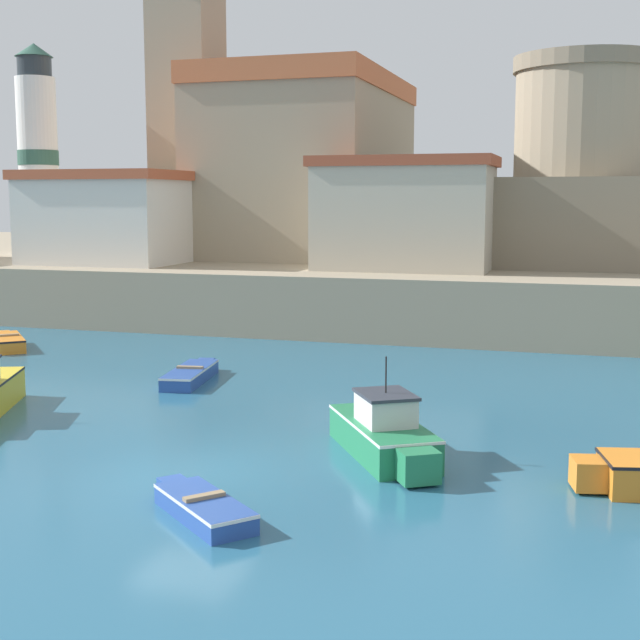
# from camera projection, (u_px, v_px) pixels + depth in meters

# --- Properties ---
(ground_plane) EXTENTS (200.00, 200.00, 0.00)m
(ground_plane) POSITION_uv_depth(u_px,v_px,m) (190.00, 471.00, 20.80)
(ground_plane) COLOR #28607F
(quay_seawall) EXTENTS (120.00, 40.00, 2.87)m
(quay_seawall) POSITION_uv_depth(u_px,v_px,m) (450.00, 274.00, 57.37)
(quay_seawall) COLOR gray
(quay_seawall) RESTS_ON ground
(motorboat_green_0) EXTENTS (3.64, 4.80, 2.51)m
(motorboat_green_0) POSITION_uv_depth(u_px,v_px,m) (385.00, 433.00, 21.94)
(motorboat_green_0) COLOR #237A4C
(motorboat_green_0) RESTS_ON ground
(dinghy_orange_3) EXTENTS (3.19, 3.38, 0.63)m
(dinghy_orange_3) POSITION_uv_depth(u_px,v_px,m) (6.00, 341.00, 37.67)
(dinghy_orange_3) COLOR orange
(dinghy_orange_3) RESTS_ON ground
(dinghy_blue_4) EXTENTS (1.66, 4.23, 0.55)m
(dinghy_blue_4) POSITION_uv_depth(u_px,v_px,m) (191.00, 374.00, 30.95)
(dinghy_blue_4) COLOR #284C9E
(dinghy_blue_4) RESTS_ON ground
(dinghy_blue_5) EXTENTS (2.97, 2.72, 0.50)m
(dinghy_blue_5) POSITION_uv_depth(u_px,v_px,m) (202.00, 506.00, 17.79)
(dinghy_blue_5) COLOR #284C9E
(dinghy_blue_5) RESTS_ON ground
(church) EXTENTS (14.28, 15.72, 18.24)m
(church) POSITION_uv_depth(u_px,v_px,m) (292.00, 156.00, 53.87)
(church) COLOR gray
(church) RESTS_ON quay_seawall
(fortress) EXTENTS (12.00, 12.00, 10.71)m
(fortress) POSITION_uv_depth(u_px,v_px,m) (580.00, 194.00, 46.94)
(fortress) COLOR gray
(fortress) RESTS_ON quay_seawall
(lighthouse) EXTENTS (2.45, 2.45, 12.70)m
(lighthouse) POSITION_uv_depth(u_px,v_px,m) (38.00, 153.00, 54.52)
(lighthouse) COLOR silver
(lighthouse) RESTS_ON quay_seawall
(harbor_shed_near_wharf) EXTENTS (8.23, 7.15, 4.88)m
(harbor_shed_near_wharf) POSITION_uv_depth(u_px,v_px,m) (112.00, 217.00, 47.76)
(harbor_shed_near_wharf) COLOR silver
(harbor_shed_near_wharf) RESTS_ON quay_seawall
(harbor_shed_mid_row) EXTENTS (8.69, 4.67, 5.42)m
(harbor_shed_mid_row) POSITION_uv_depth(u_px,v_px,m) (404.00, 213.00, 42.85)
(harbor_shed_mid_row) COLOR #BCB29E
(harbor_shed_mid_row) RESTS_ON quay_seawall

